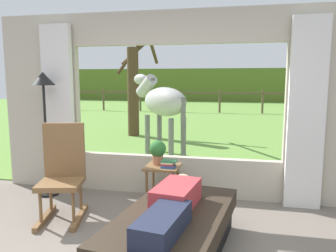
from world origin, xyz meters
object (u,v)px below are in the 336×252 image
reclining_person (172,204)px  potted_plant (158,151)px  recliner_sofa (173,233)px  horse (162,102)px  book_stack (168,164)px  floor_lamp_left (44,97)px  pasture_tree (134,87)px  rocking_chair (63,172)px  side_table (163,173)px

reclining_person → potted_plant: bearing=117.3°
recliner_sofa → horse: 4.14m
recliner_sofa → horse: horse is taller
book_stack → reclining_person: bearing=-76.5°
floor_lamp_left → pasture_tree: pasture_tree is taller
rocking_chair → potted_plant: bearing=21.2°
side_table → pasture_tree: bearing=111.6°
reclining_person → rocking_chair: 1.58m
rocking_chair → floor_lamp_left: size_ratio=0.65×
reclining_person → floor_lamp_left: floor_lamp_left is taller
rocking_chair → potted_plant: rocking_chair is taller
floor_lamp_left → reclining_person: bearing=-32.3°
reclining_person → potted_plant: 1.43m
reclining_person → recliner_sofa: bearing=98.3°
recliner_sofa → rocking_chair: rocking_chair is taller
recliner_sofa → side_table: size_ratio=3.48×
horse → recliner_sofa: bearing=-124.8°
potted_plant → side_table: bearing=-36.9°
floor_lamp_left → potted_plant: bearing=1.5°
reclining_person → book_stack: reclining_person is taller
recliner_sofa → horse: bearing=112.6°
recliner_sofa → reclining_person: reclining_person is taller
potted_plant → pasture_tree: size_ratio=0.10×
side_table → potted_plant: 0.29m
potted_plant → horse: (-0.53, 2.62, 0.45)m
floor_lamp_left → horse: horse is taller
potted_plant → horse: bearing=101.6°
side_table → horse: (-0.61, 2.68, 0.73)m
rocking_chair → horse: 3.40m
horse → pasture_tree: bearing=71.4°
recliner_sofa → potted_plant: potted_plant is taller
floor_lamp_left → horse: bearing=68.2°
reclining_person → floor_lamp_left: size_ratio=0.83×
recliner_sofa → pasture_tree: bearing=119.1°
reclining_person → side_table: (-0.38, 1.28, -0.10)m
recliner_sofa → rocking_chair: size_ratio=1.62×
recliner_sofa → potted_plant: (-0.46, 1.29, 0.48)m
recliner_sofa → book_stack: 1.25m
potted_plant → pasture_tree: bearing=111.0°
rocking_chair → pasture_tree: 5.75m
potted_plant → pasture_tree: (-1.89, 4.92, 0.71)m
side_table → floor_lamp_left: bearing=179.4°
reclining_person → rocking_chair: bearing=164.3°
book_stack → pasture_tree: 5.51m
reclining_person → horse: size_ratio=0.83×
potted_plant → book_stack: 0.25m
rocking_chair → book_stack: size_ratio=5.62×
potted_plant → recliner_sofa: bearing=-70.3°
potted_plant → reclining_person: bearing=-71.0°
horse → pasture_tree: size_ratio=0.54×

